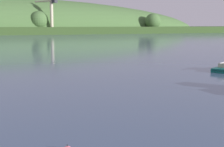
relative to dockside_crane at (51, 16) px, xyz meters
name	(u,v)px	position (x,y,z in m)	size (l,w,h in m)	color
dockside_crane	(51,16)	(0.00, 0.00, 0.00)	(12.53, 14.89, 22.47)	#4C4C51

